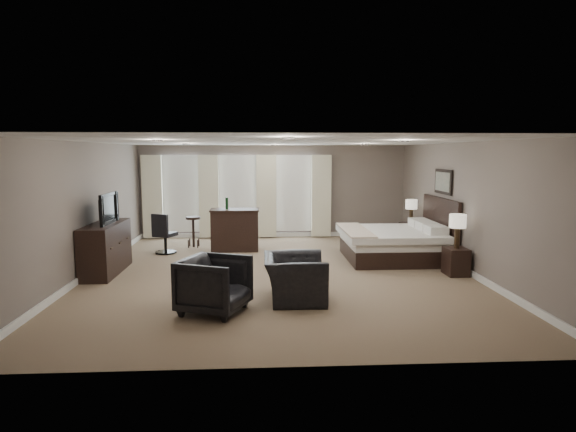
{
  "coord_description": "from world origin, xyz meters",
  "views": [
    {
      "loc": [
        -0.36,
        -9.37,
        2.39
      ],
      "look_at": [
        0.2,
        0.4,
        1.1
      ],
      "focal_mm": 30.0,
      "sensor_mm": 36.0,
      "label": 1
    }
  ],
  "objects": [
    {
      "name": "window_bay",
      "position": [
        -1.0,
        4.11,
        1.2
      ],
      "size": [
        5.25,
        0.2,
        2.3
      ],
      "color": "silver",
      "rests_on": "room"
    },
    {
      "name": "armchair_far",
      "position": [
        -1.06,
        -2.3,
        0.46
      ],
      "size": [
        1.12,
        1.15,
        0.93
      ],
      "primitive_type": "imported",
      "rotation": [
        0.0,
        0.0,
        1.19
      ],
      "color": "black",
      "rests_on": "ground"
    },
    {
      "name": "dresser",
      "position": [
        -3.45,
        0.23,
        0.5
      ],
      "size": [
        0.55,
        1.72,
        1.0
      ],
      "primitive_type": "cube",
      "color": "black",
      "rests_on": "ground"
    },
    {
      "name": "tv",
      "position": [
        -3.45,
        0.23,
        1.07
      ],
      "size": [
        0.61,
        1.06,
        0.14
      ],
      "primitive_type": "imported",
      "rotation": [
        0.0,
        0.0,
        1.57
      ],
      "color": "black",
      "rests_on": "dresser"
    },
    {
      "name": "bed",
      "position": [
        2.58,
        1.13,
        0.69
      ],
      "size": [
        2.18,
        2.08,
        1.39
      ],
      "primitive_type": "cube",
      "color": "silver",
      "rests_on": "ground"
    },
    {
      "name": "bar_counter",
      "position": [
        -0.99,
        2.33,
        0.52
      ],
      "size": [
        1.19,
        0.62,
        1.03
      ],
      "primitive_type": "cube",
      "color": "black",
      "rests_on": "ground"
    },
    {
      "name": "desk_chair",
      "position": [
        -2.64,
        2.08,
        0.49
      ],
      "size": [
        0.65,
        0.65,
        0.97
      ],
      "primitive_type": "cube",
      "rotation": [
        0.0,
        0.0,
        2.73
      ],
      "color": "black",
      "rests_on": "ground"
    },
    {
      "name": "wall_art",
      "position": [
        3.7,
        1.13,
        1.75
      ],
      "size": [
        0.04,
        0.96,
        0.56
      ],
      "primitive_type": "cube",
      "color": "slate",
      "rests_on": "room"
    },
    {
      "name": "nightstand_near",
      "position": [
        3.47,
        -0.32,
        0.27
      ],
      "size": [
        0.4,
        0.49,
        0.54
      ],
      "primitive_type": "cube",
      "color": "black",
      "rests_on": "ground"
    },
    {
      "name": "bar_stool_left",
      "position": [
        -2.08,
        2.82,
        0.39
      ],
      "size": [
        0.4,
        0.4,
        0.78
      ],
      "primitive_type": "cube",
      "rotation": [
        0.0,
        0.0,
        -0.09
      ],
      "color": "black",
      "rests_on": "ground"
    },
    {
      "name": "lamp_far",
      "position": [
        3.47,
        2.58,
        0.9
      ],
      "size": [
        0.3,
        0.3,
        0.61
      ],
      "primitive_type": "cube",
      "color": "beige",
      "rests_on": "nightstand_far"
    },
    {
      "name": "armchair_near",
      "position": [
        0.18,
        -1.77,
        0.49
      ],
      "size": [
        0.74,
        1.13,
        0.98
      ],
      "primitive_type": "imported",
      "rotation": [
        0.0,
        0.0,
        1.56
      ],
      "color": "black",
      "rests_on": "ground"
    },
    {
      "name": "room",
      "position": [
        0.0,
        0.0,
        1.3
      ],
      "size": [
        7.6,
        8.6,
        2.64
      ],
      "color": "#78634C",
      "rests_on": "ground"
    },
    {
      "name": "nightstand_far",
      "position": [
        3.47,
        2.58,
        0.3
      ],
      "size": [
        0.45,
        0.55,
        0.6
      ],
      "primitive_type": "cube",
      "color": "black",
      "rests_on": "ground"
    },
    {
      "name": "lamp_near",
      "position": [
        3.47,
        -0.32,
        0.87
      ],
      "size": [
        0.32,
        0.32,
        0.67
      ],
      "primitive_type": "cube",
      "color": "beige",
      "rests_on": "nightstand_near"
    },
    {
      "name": "bar_stool_right",
      "position": [
        -0.95,
        3.62,
        0.41
      ],
      "size": [
        0.51,
        0.51,
        0.83
      ],
      "primitive_type": "cube",
      "rotation": [
        0.0,
        0.0,
        -0.37
      ],
      "color": "black",
      "rests_on": "ground"
    }
  ]
}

